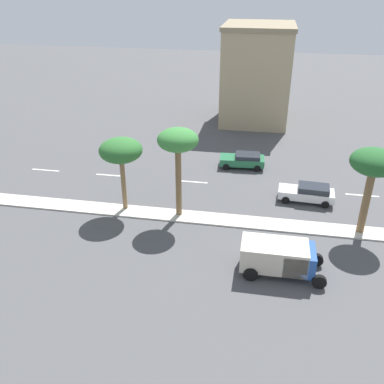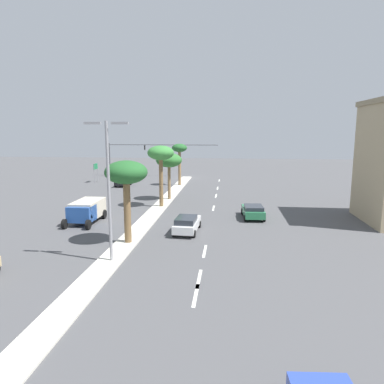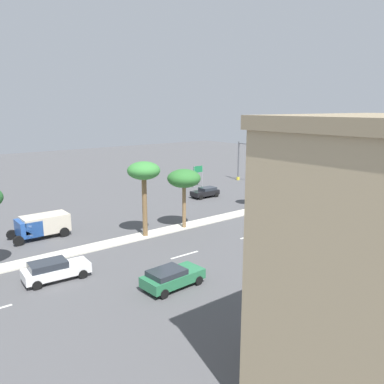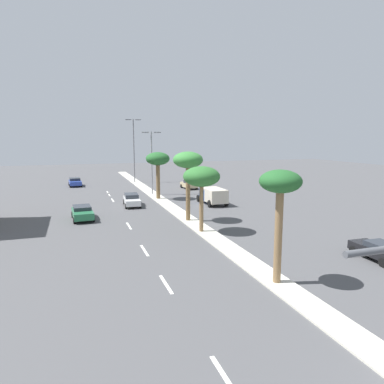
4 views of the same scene
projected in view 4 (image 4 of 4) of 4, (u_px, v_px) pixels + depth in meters
ground_plane at (178, 213)px, 40.25m from camera, size 160.00×160.00×0.00m
median_curb at (160, 199)px, 48.65m from camera, size 1.80×80.86×0.12m
lane_stripe_outboard at (226, 379)px, 12.57m from camera, size 0.20×2.80×0.01m
lane_stripe_leading at (166, 284)px, 20.69m from camera, size 0.20×2.80×0.01m
lane_stripe_front at (145, 250)px, 26.86m from camera, size 0.20×2.80×0.01m
lane_stripe_near at (129, 226)px, 34.28m from camera, size 0.20×2.80×0.01m
lane_stripe_center at (113, 200)px, 48.25m from camera, size 0.20×2.80×0.01m
lane_stripe_inboard at (109, 195)px, 52.94m from camera, size 0.20×2.80×0.01m
lane_stripe_left at (108, 192)px, 54.96m from camera, size 0.20×2.80×0.01m
palm_tree_rear at (280, 188)px, 19.90m from camera, size 2.42×2.42×6.67m
palm_tree_outboard at (202, 177)px, 31.20m from camera, size 3.31×3.31×5.92m
palm_tree_leading at (188, 162)px, 35.29m from camera, size 3.03×3.03×7.05m
palm_tree_trailing at (158, 160)px, 48.21m from camera, size 3.29×3.29×6.45m
street_lamp_near at (152, 158)px, 51.94m from camera, size 2.90×0.24×9.31m
street_lamp_leading at (134, 146)px, 66.04m from camera, size 2.90×0.24×11.83m
sedan_blue_mid at (75, 182)px, 62.04m from camera, size 2.31×4.33×1.44m
sedan_black_inboard at (378, 250)px, 24.73m from camera, size 1.93×3.89×1.33m
sedan_white_right at (132, 200)px, 44.25m from camera, size 2.17×4.62×1.47m
sedan_green_outboard at (82, 212)px, 36.88m from camera, size 2.29×4.40×1.38m
sedan_tan_leading at (189, 184)px, 58.81m from camera, size 2.10×3.91×1.44m
box_truck at (213, 195)px, 45.23m from camera, size 2.51×5.31×2.10m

